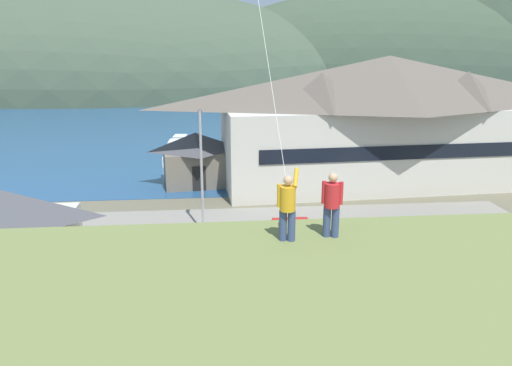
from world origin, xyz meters
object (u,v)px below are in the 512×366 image
at_px(moored_boat_outer_mooring, 244,148).
at_px(parked_car_back_row_left, 159,297).
at_px(parked_car_mid_row_center, 495,274).
at_px(parked_car_front_row_silver, 410,238).
at_px(parked_car_mid_row_near, 290,236).
at_px(person_companion, 332,203).
at_px(parking_light_pole, 201,165).
at_px(wharf_dock, 211,155).
at_px(parked_car_front_row_red, 188,245).
at_px(moored_boat_wharfside, 181,148).
at_px(storage_shed_waterside, 196,158).
at_px(parked_car_corner_spot, 293,293).
at_px(moored_boat_inner_slip, 178,153).
at_px(harbor_lodge, 386,118).
at_px(person_kite_flyer, 288,205).
at_px(parked_car_front_row_end, 391,281).

xyz_separation_m(moored_boat_outer_mooring, parked_car_back_row_left, (-5.78, -32.57, 0.34)).
relative_size(parked_car_mid_row_center, parked_car_front_row_silver, 0.99).
distance_m(parked_car_mid_row_near, person_companion, 15.43).
xyz_separation_m(parked_car_mid_row_center, parking_light_pole, (-14.17, 9.04, 3.47)).
bearing_deg(wharf_dock, moored_boat_outer_mooring, 21.67).
bearing_deg(parked_car_front_row_silver, parked_car_front_row_red, 179.65).
height_order(parking_light_pole, person_companion, person_companion).
bearing_deg(moored_boat_outer_mooring, moored_boat_wharfside, 172.21).
distance_m(wharf_dock, moored_boat_wharfside, 4.09).
relative_size(storage_shed_waterside, moored_boat_wharfside, 1.02).
height_order(parked_car_front_row_silver, parked_car_corner_spot, same).
distance_m(moored_boat_outer_mooring, parked_car_back_row_left, 33.08).
height_order(moored_boat_inner_slip, parked_car_mid_row_near, moored_boat_inner_slip).
xyz_separation_m(harbor_lodge, storage_shed_waterside, (-16.16, 0.99, -3.38)).
bearing_deg(storage_shed_waterside, harbor_lodge, -3.50).
height_order(storage_shed_waterside, person_companion, person_companion).
height_order(wharf_dock, parked_car_mid_row_center, parked_car_mid_row_center).
bearing_deg(harbor_lodge, parked_car_corner_spot, -118.65).
xyz_separation_m(moored_boat_wharfside, parking_light_pole, (2.85, -23.63, 3.82)).
distance_m(storage_shed_waterside, person_kite_flyer, 29.67).
bearing_deg(parking_light_pole, storage_shed_waterside, 93.97).
bearing_deg(harbor_lodge, parking_light_pole, -145.69).
height_order(parked_car_front_row_red, person_companion, person_companion).
distance_m(moored_boat_outer_mooring, parked_car_mid_row_near, 26.19).
xyz_separation_m(harbor_lodge, person_companion, (-11.52, -27.83, 2.00)).
relative_size(wharf_dock, person_companion, 5.94).
bearing_deg(person_companion, wharf_dock, 95.01).
height_order(harbor_lodge, moored_boat_wharfside, harbor_lodge).
xyz_separation_m(moored_boat_inner_slip, parked_car_back_row_left, (1.28, -30.77, 0.34)).
relative_size(parked_car_corner_spot, person_companion, 2.49).
height_order(storage_shed_waterside, parking_light_pole, parking_light_pole).
bearing_deg(moored_boat_inner_slip, person_kite_flyer, -81.56).
bearing_deg(parked_car_front_row_red, moored_boat_wharfside, 94.33).
bearing_deg(harbor_lodge, parked_car_mid_row_near, -126.51).
distance_m(parked_car_mid_row_center, person_companion, 14.83).
height_order(storage_shed_waterside, wharf_dock, storage_shed_waterside).
distance_m(parked_car_front_row_red, parked_car_corner_spot, 7.50).
height_order(parked_car_front_row_silver, person_kite_flyer, person_kite_flyer).
height_order(storage_shed_waterside, moored_boat_outer_mooring, storage_shed_waterside).
relative_size(storage_shed_waterside, parked_car_mid_row_center, 1.49).
bearing_deg(wharf_dock, person_kite_flyer, -86.75).
relative_size(wharf_dock, parked_car_corner_spot, 2.39).
bearing_deg(parked_car_back_row_left, moored_boat_wharfside, 91.88).
height_order(parked_car_front_row_red, parked_car_front_row_end, same).
bearing_deg(person_companion, parked_car_front_row_end, 57.71).
bearing_deg(moored_boat_inner_slip, parked_car_corner_spot, -76.85).
bearing_deg(storage_shed_waterside, parked_car_back_row_left, -92.57).
bearing_deg(parked_car_front_row_end, storage_shed_waterside, 115.08).
bearing_deg(parked_car_mid_row_center, parked_car_front_row_red, 162.45).
bearing_deg(parked_car_corner_spot, parked_car_front_row_red, 130.95).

